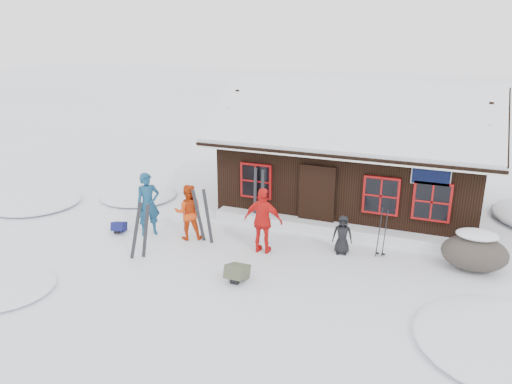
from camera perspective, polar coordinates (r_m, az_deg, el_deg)
ground at (r=13.80m, az=0.47°, el=-7.36°), size 120.00×120.00×0.00m
mountain_hut at (r=17.40m, az=11.16°, el=3.31°), size 8.90×6.09×4.42m
snow_drift at (r=15.30m, az=8.83°, el=-4.20°), size 7.60×0.60×0.35m
snow_mounds at (r=14.99m, az=9.02°, el=-5.43°), size 20.60×13.20×0.48m
skier_teal at (r=15.20m, az=-12.22°, el=-1.38°), size 0.81×0.83×1.93m
skier_orange_left at (r=14.75m, az=-7.74°, el=-2.27°), size 1.01×0.93×1.67m
skier_orange_right at (r=13.69m, az=0.83°, el=-3.31°), size 1.11×0.50×1.87m
skier_crouched at (r=13.95m, az=9.85°, el=-4.83°), size 0.60×0.44×1.12m
boulder at (r=14.08m, az=23.72°, el=-6.28°), size 1.65×1.24×0.96m
ski_pair_left at (r=13.73m, az=-13.04°, el=-4.40°), size 0.67×0.26×1.65m
ski_pair_mid at (r=14.50m, az=-6.05°, el=-2.80°), size 0.61×0.21×1.65m
ski_pair_right at (r=15.66m, az=0.32°, el=-0.64°), size 0.44×0.18×1.88m
ski_poles at (r=13.93m, az=14.20°, el=-4.60°), size 0.26×0.13×1.45m
backpack_blue at (r=15.85m, az=-15.36°, el=-4.02°), size 0.50×0.57×0.26m
backpack_olive at (r=12.50m, az=-2.16°, el=-9.39°), size 0.47×0.62×0.34m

